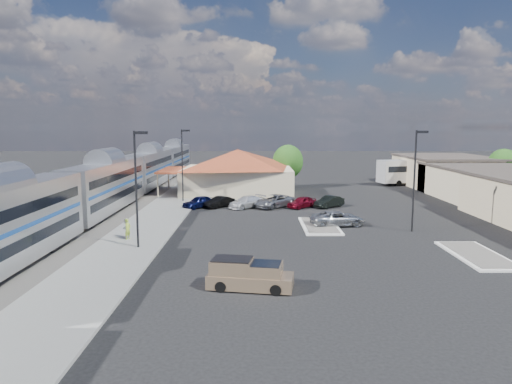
{
  "coord_description": "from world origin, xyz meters",
  "views": [
    {
      "loc": [
        -2.08,
        -39.92,
        9.24
      ],
      "look_at": [
        -1.96,
        5.45,
        2.8
      ],
      "focal_mm": 32.0,
      "sensor_mm": 36.0,
      "label": 1
    }
  ],
  "objects_px": {
    "station_depot": "(237,171)",
    "suv": "(338,218)",
    "pickup_truck": "(250,275)",
    "coach_bus": "(415,170)"
  },
  "relations": [
    {
      "from": "pickup_truck",
      "to": "coach_bus",
      "type": "bearing_deg",
      "value": -18.82
    },
    {
      "from": "pickup_truck",
      "to": "suv",
      "type": "distance_m",
      "value": 18.82
    },
    {
      "from": "pickup_truck",
      "to": "station_depot",
      "type": "bearing_deg",
      "value": 12.95
    },
    {
      "from": "pickup_truck",
      "to": "suv",
      "type": "xyz_separation_m",
      "value": [
        8.08,
        17.0,
        -0.08
      ]
    },
    {
      "from": "suv",
      "to": "coach_bus",
      "type": "relative_size",
      "value": 0.4
    },
    {
      "from": "pickup_truck",
      "to": "suv",
      "type": "height_order",
      "value": "pickup_truck"
    },
    {
      "from": "station_depot",
      "to": "suv",
      "type": "distance_m",
      "value": 24.1
    },
    {
      "from": "pickup_truck",
      "to": "coach_bus",
      "type": "xyz_separation_m",
      "value": [
        26.34,
        48.56,
        1.53
      ]
    },
    {
      "from": "station_depot",
      "to": "suv",
      "type": "height_order",
      "value": "station_depot"
    },
    {
      "from": "suv",
      "to": "station_depot",
      "type": "bearing_deg",
      "value": 14.36
    }
  ]
}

